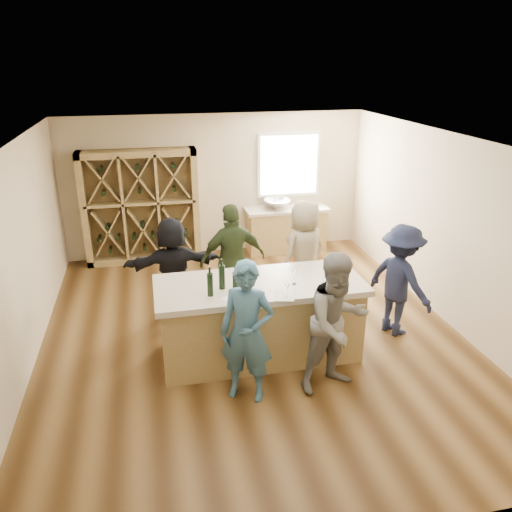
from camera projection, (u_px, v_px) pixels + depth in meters
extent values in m
cube|color=brown|center=(252.00, 336.00, 7.39)|extent=(6.00, 7.00, 0.10)
cube|color=white|center=(252.00, 138.00, 6.31)|extent=(6.00, 7.00, 0.10)
cube|color=#C6B390|center=(216.00, 184.00, 10.06)|extent=(6.00, 0.10, 2.80)
cube|color=#C6B390|center=(353.00, 413.00, 3.63)|extent=(6.00, 0.10, 2.80)
cube|color=#C6B390|center=(14.00, 263.00, 6.24)|extent=(0.10, 7.00, 2.80)
cube|color=#C6B390|center=(451.00, 230.00, 7.46)|extent=(0.10, 7.00, 2.80)
cube|color=white|center=(289.00, 165.00, 10.16)|extent=(1.30, 0.06, 1.30)
cube|color=white|center=(289.00, 165.00, 10.13)|extent=(1.18, 0.01, 1.18)
cube|color=olive|center=(141.00, 207.00, 9.62)|extent=(2.20, 0.45, 2.20)
cube|color=olive|center=(286.00, 231.00, 10.39)|extent=(1.60, 0.58, 0.86)
cube|color=#BBAE99|center=(286.00, 209.00, 10.22)|extent=(1.70, 0.62, 0.06)
imported|color=silver|center=(277.00, 204.00, 10.13)|extent=(0.54, 0.54, 0.19)
cylinder|color=silver|center=(275.00, 199.00, 10.27)|extent=(0.02, 0.02, 0.30)
cube|color=olive|center=(260.00, 322.00, 6.69)|extent=(2.60, 1.00, 1.00)
cube|color=#BBAE99|center=(260.00, 285.00, 6.49)|extent=(2.72, 1.12, 0.08)
cylinder|color=black|center=(210.00, 285.00, 6.07)|extent=(0.08, 0.08, 0.30)
cylinder|color=black|center=(222.00, 277.00, 6.25)|extent=(0.08, 0.08, 0.32)
cylinder|color=black|center=(236.00, 284.00, 6.10)|extent=(0.08, 0.08, 0.29)
cylinder|color=black|center=(244.00, 278.00, 6.25)|extent=(0.09, 0.09, 0.30)
cone|color=white|center=(245.00, 294.00, 5.94)|extent=(0.09, 0.09, 0.19)
cone|color=white|center=(287.00, 291.00, 6.05)|extent=(0.07, 0.07, 0.16)
cone|color=white|center=(325.00, 286.00, 6.15)|extent=(0.08, 0.08, 0.19)
cone|color=white|center=(294.00, 278.00, 6.40)|extent=(0.08, 0.08, 0.18)
cone|color=white|center=(333.00, 277.00, 6.40)|extent=(0.09, 0.09, 0.20)
cube|color=white|center=(236.00, 301.00, 5.99)|extent=(0.34, 0.39, 0.00)
cube|color=white|center=(284.00, 295.00, 6.13)|extent=(0.31, 0.37, 0.00)
cube|color=white|center=(332.00, 289.00, 6.29)|extent=(0.32, 0.36, 0.00)
imported|color=#335972|center=(247.00, 332.00, 5.72)|extent=(0.77, 0.69, 1.74)
imported|color=slate|center=(337.00, 323.00, 5.89)|extent=(0.95, 0.67, 1.76)
imported|color=#191E38|center=(400.00, 280.00, 7.13)|extent=(0.88, 1.18, 1.66)
imported|color=#263319|center=(233.00, 260.00, 7.71)|extent=(1.10, 0.66, 1.77)
imported|color=gray|center=(304.00, 253.00, 8.05)|extent=(1.00, 0.86, 1.73)
imported|color=black|center=(173.00, 268.00, 7.61)|extent=(1.51, 0.59, 1.61)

